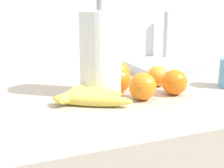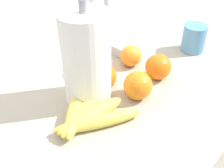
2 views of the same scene
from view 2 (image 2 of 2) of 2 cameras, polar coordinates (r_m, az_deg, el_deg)
The scene contains 11 objects.
counter at distance 1.24m, azimuth 5.19°, elevation -13.79°, with size 1.72×0.71×0.95m, color #ADA08C.
wall_back at distance 1.31m, azimuth -7.84°, elevation 0.08°, with size 2.12×0.06×1.30m, color silver.
banana_bunch at distance 0.68m, azimuth -5.24°, elevation -6.28°, with size 0.21×0.21×0.04m.
orange_far_right at distance 0.87m, azimuth 3.93°, elevation 5.82°, with size 0.07×0.07×0.07m, color orange.
orange_center at distance 0.82m, azimuth 9.52°, elevation 3.51°, with size 0.08×0.08×0.08m, color orange.
orange_back_left at distance 0.83m, azimuth -4.14°, elevation 4.65°, with size 0.08×0.08×0.08m, color orange.
orange_right at distance 0.74m, azimuth 5.36°, elevation -0.30°, with size 0.08×0.08×0.08m, color orange.
orange_front at distance 0.77m, azimuth -1.81°, elevation 1.51°, with size 0.08×0.08×0.08m, color orange.
paper_towel_roll at distance 0.69m, azimuth -5.31°, elevation 5.18°, with size 0.12×0.12×0.27m.
sink_basin at distance 1.13m, azimuth 3.04°, elevation 12.78°, with size 0.41×0.32×0.22m.
mug at distance 0.99m, azimuth 16.56°, elevation 9.06°, with size 0.08×0.08×0.09m, color #5695BF.
Camera 2 is at (-0.65, -0.44, 1.43)m, focal length 44.27 mm.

